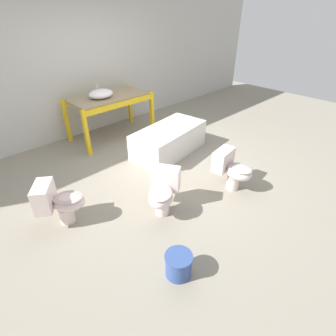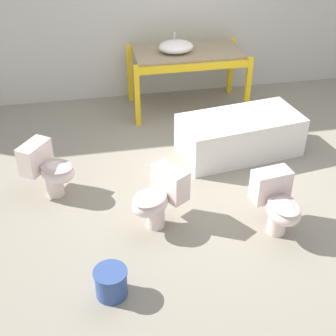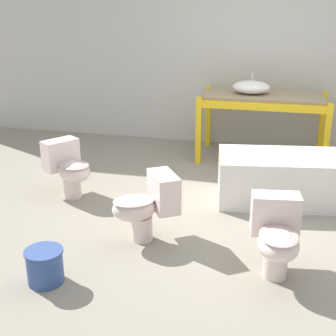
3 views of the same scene
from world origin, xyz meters
The scene contains 9 objects.
ground_plane centered at (0.00, 0.00, 0.00)m, with size 12.00×12.00×0.00m, color gray.
warehouse_wall_rear centered at (0.00, 2.27, 1.60)m, with size 10.80×0.08×3.20m.
shelving_rack centered at (0.11, 1.65, 0.73)m, with size 1.63×0.86×0.86m.
sink_basin centered at (-0.06, 1.63, 0.95)m, with size 0.48×0.38×0.25m.
bathtub_main centered at (0.47, 0.28, 0.29)m, with size 1.56×0.92×0.50m.
toilet_near centered at (-1.83, -0.14, 0.34)m, with size 0.66×0.60×0.60m.
toilet_far centered at (0.36, -1.18, 0.34)m, with size 0.42×0.61×0.60m.
toilet_extra centered at (-0.75, -0.87, 0.34)m, with size 0.66×0.59×0.60m.
bucket_white centered at (-1.31, -1.71, 0.14)m, with size 0.29×0.29×0.27m.
Camera 3 is at (0.30, -4.45, 2.03)m, focal length 50.00 mm.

